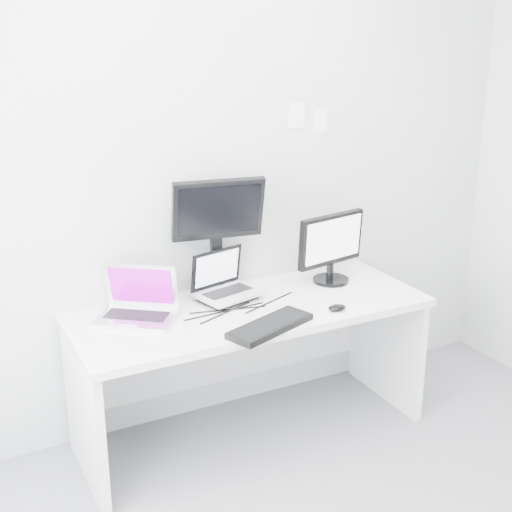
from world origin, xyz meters
The scene contains 11 objects.
back_wall centered at (0.00, 1.60, 1.35)m, with size 3.60×3.60×0.00m, color silver.
desk centered at (0.00, 1.25, 0.36)m, with size 1.80×0.70×0.73m, color white.
macbook centered at (-0.57, 1.34, 0.87)m, with size 0.36×0.27×0.27m, color silver.
speaker centered at (-0.39, 1.47, 0.82)m, with size 0.09×0.09×0.17m, color black.
dell_laptop centered at (-0.06, 1.37, 0.86)m, with size 0.31×0.24×0.26m, color silver.
rear_monitor centered at (-0.07, 1.48, 1.05)m, with size 0.47×0.17×0.64m, color black.
samsung_monitor centered at (0.55, 1.37, 0.93)m, with size 0.43×0.20×0.40m, color black.
keyboard centered at (-0.04, 0.96, 0.74)m, with size 0.45×0.16×0.03m, color black.
mouse centered at (0.36, 1.01, 0.75)m, with size 0.09×0.06×0.03m, color black.
wall_note_0 centered at (0.45, 1.59, 1.62)m, with size 0.10×0.00×0.14m, color white.
wall_note_1 centered at (0.60, 1.59, 1.58)m, with size 0.09×0.00×0.13m, color white.
Camera 1 is at (-1.45, -1.64, 2.07)m, focal length 48.84 mm.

